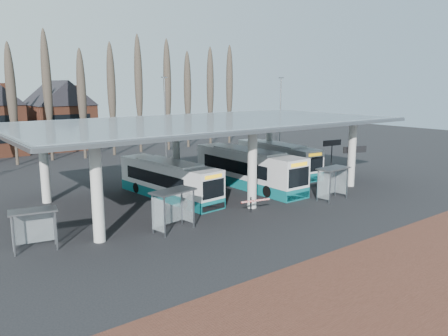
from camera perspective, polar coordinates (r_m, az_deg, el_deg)
ground at (r=31.67m, az=6.62°, el=-6.17°), size 140.00×140.00×0.00m
brick_strip at (r=24.99m, az=26.44°, el=-11.98°), size 70.00×10.00×0.03m
station_canopy at (r=36.65m, az=-1.90°, el=5.29°), size 32.00×16.00×6.34m
poplar_row at (r=58.68m, az=-16.40°, el=9.97°), size 45.10×1.10×14.50m
lamp_post_b at (r=55.05m, az=-7.68°, el=6.69°), size 0.80×0.16×10.17m
lamp_post_c at (r=58.71m, az=7.36°, el=6.95°), size 0.80×0.16×10.17m
bus_1 at (r=36.32m, az=-7.28°, el=-1.60°), size 3.49×11.31×3.09m
bus_2 at (r=39.95m, az=3.09°, el=-0.13°), size 2.74×12.52×3.48m
bus_3 at (r=46.80m, az=6.93°, el=1.23°), size 3.34×11.44×3.13m
shelter_0 at (r=26.92m, az=-23.63°, el=-6.30°), size 2.74×1.73×2.36m
shelter_1 at (r=28.04m, az=-6.83°, el=-4.30°), size 3.10×1.95×2.67m
shelter_2 at (r=36.37m, az=13.88°, el=-1.05°), size 2.97×1.67×2.66m
info_sign_0 at (r=42.18m, az=16.71°, el=1.95°), size 2.36×0.89×3.63m
info_sign_1 at (r=46.90m, az=13.93°, el=2.87°), size 2.39×0.43×3.56m
barrier at (r=31.74m, az=4.00°, el=-4.40°), size 2.29×0.85×1.16m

